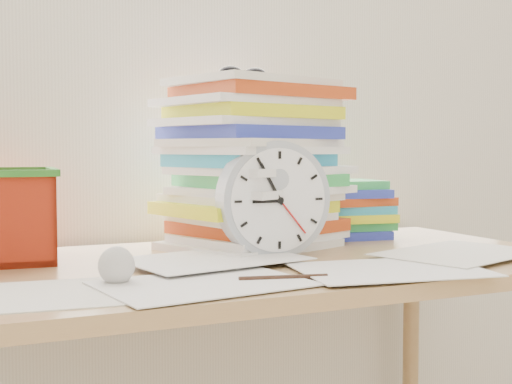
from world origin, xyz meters
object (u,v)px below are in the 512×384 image
paper_stack (254,164)px  book_stack (344,209)px  clock (274,199)px  desk (241,297)px

paper_stack → book_stack: size_ratio=1.54×
paper_stack → clock: 0.17m
desk → book_stack: size_ratio=5.68×
desk → book_stack: bearing=31.2°
clock → book_stack: size_ratio=0.98×
book_stack → paper_stack: bearing=-166.3°
clock → book_stack: clock is taller
desk → paper_stack: 0.33m
desk → clock: bearing=6.1°
paper_stack → book_stack: 0.31m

